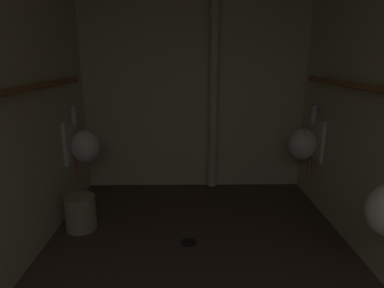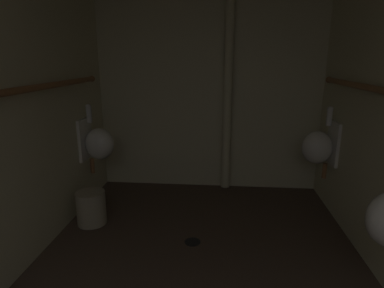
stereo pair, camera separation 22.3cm
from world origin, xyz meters
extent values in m
cube|color=beige|center=(0.00, 4.16, 1.24)|extent=(2.73, 0.06, 2.49)
ellipsoid|color=silver|center=(-1.13, 3.54, 0.67)|extent=(0.30, 0.26, 0.34)
cube|color=silver|center=(-1.29, 3.54, 0.72)|extent=(0.03, 0.30, 0.44)
cylinder|color=silver|center=(-1.22, 3.54, 0.98)|extent=(0.06, 0.06, 0.16)
sphere|color=silver|center=(-1.22, 3.54, 1.06)|extent=(0.06, 0.06, 0.06)
cylinder|color=#936038|center=(-1.23, 3.54, 0.42)|extent=(0.04, 0.04, 0.16)
ellipsoid|color=silver|center=(1.13, 3.61, 0.67)|extent=(0.30, 0.26, 0.34)
cube|color=silver|center=(1.29, 3.61, 0.72)|extent=(0.03, 0.30, 0.44)
cylinder|color=silver|center=(1.22, 3.61, 0.98)|extent=(0.06, 0.06, 0.16)
sphere|color=silver|center=(1.22, 3.61, 1.06)|extent=(0.06, 0.06, 0.06)
cylinder|color=#936038|center=(1.23, 3.61, 0.42)|extent=(0.04, 0.04, 0.16)
sphere|color=#936038|center=(-1.24, 3.74, 1.34)|extent=(0.06, 0.06, 0.06)
sphere|color=#936038|center=(1.24, 3.81, 1.34)|extent=(0.06, 0.06, 0.06)
cylinder|color=beige|center=(0.22, 4.05, 1.24)|extent=(0.10, 0.10, 2.44)
cylinder|color=black|center=(-0.08, 2.82, 0.00)|extent=(0.14, 0.14, 0.01)
cylinder|color=#9E937A|center=(-1.08, 3.07, 0.16)|extent=(0.28, 0.28, 0.32)
camera|label=1|loc=(-0.08, 0.34, 1.55)|focal=30.08mm
camera|label=2|loc=(0.14, 0.34, 1.55)|focal=30.08mm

